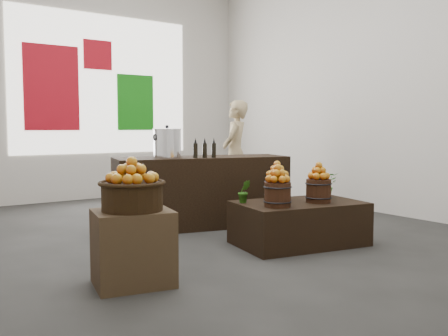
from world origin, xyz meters
TOP-DOWN VIEW (x-y plane):
  - ground at (0.00, 0.00)m, footprint 7.00×7.00m
  - back_wall at (0.00, 3.50)m, footprint 6.00×0.04m
  - back_opening at (0.30, 3.48)m, footprint 3.20×0.02m
  - deco_red_left at (-0.60, 3.47)m, footprint 0.90×0.04m
  - deco_green_right at (0.90, 3.47)m, footprint 0.70×0.04m
  - deco_red_upper at (0.20, 3.47)m, footprint 0.50×0.04m
  - crate at (-1.40, -1.34)m, footprint 0.69×0.60m
  - wicker_basket at (-1.40, -1.34)m, footprint 0.48×0.48m
  - apples_in_basket at (-1.40, -1.34)m, footprint 0.37×0.37m
  - display_table at (0.64, -1.10)m, footprint 1.45×1.04m
  - apple_bucket_front_left at (0.23, -1.21)m, footprint 0.26×0.26m
  - apples_in_bucket_front_left at (0.23, -1.21)m, footprint 0.20×0.20m
  - apple_bucket_front_right at (0.79, -1.23)m, footprint 0.26×0.26m
  - apples_in_bucket_front_right at (0.79, -1.23)m, footprint 0.20×0.20m
  - apple_bucket_rear at (0.55, -0.83)m, footprint 0.26×0.26m
  - apples_in_bucket_rear at (0.55, -0.83)m, footprint 0.20×0.20m
  - herb_garnish_right at (1.11, -1.03)m, footprint 0.25×0.22m
  - herb_garnish_left at (0.12, -0.81)m, footprint 0.17×0.15m
  - counter at (0.32, 0.33)m, footprint 2.26×1.20m
  - stock_pot_left at (-0.11, 0.44)m, footprint 0.33×0.33m
  - oil_cruets at (0.26, 0.13)m, footprint 0.24×0.12m
  - shopper at (1.71, 1.51)m, footprint 0.73×0.70m

SIDE VIEW (x-z plane):
  - ground at x=0.00m, z-range 0.00..0.00m
  - display_table at x=0.64m, z-range 0.00..0.46m
  - crate at x=-1.40m, z-range 0.00..0.60m
  - counter at x=0.32m, z-range 0.00..0.88m
  - herb_garnish_left at x=0.12m, z-range 0.46..0.70m
  - apple_bucket_front_left at x=0.23m, z-range 0.46..0.70m
  - apple_bucket_front_right at x=0.79m, z-range 0.46..0.70m
  - apple_bucket_rear at x=0.55m, z-range 0.46..0.70m
  - herb_garnish_right at x=1.11m, z-range 0.46..0.74m
  - wicker_basket at x=-1.40m, z-range 0.60..0.82m
  - apples_in_bucket_front_left at x=0.23m, z-range 0.70..0.88m
  - apples_in_bucket_front_right at x=0.79m, z-range 0.70..0.88m
  - apples_in_bucket_rear at x=0.55m, z-range 0.70..0.88m
  - shopper at x=1.71m, z-range 0.00..1.68m
  - apples_in_basket at x=-1.40m, z-range 0.82..1.02m
  - oil_cruets at x=0.26m, z-range 0.88..1.13m
  - stock_pot_left at x=-0.11m, z-range 0.88..1.21m
  - deco_green_right at x=0.90m, z-range 1.20..2.20m
  - deco_red_left at x=-0.60m, z-range 1.20..2.60m
  - back_wall at x=0.00m, z-range 0.00..4.00m
  - back_opening at x=0.30m, z-range 0.80..3.20m
  - deco_red_upper at x=0.20m, z-range 2.25..2.75m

